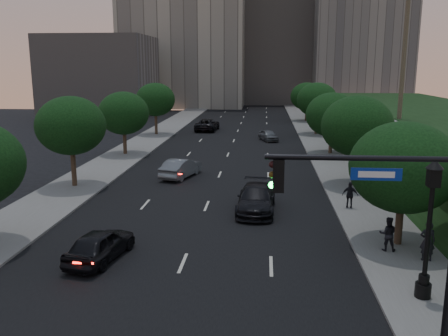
# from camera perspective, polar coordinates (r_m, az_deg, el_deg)

# --- Properties ---
(ground) EXTENTS (160.00, 160.00, 0.00)m
(ground) POSITION_cam_1_polar(r_m,az_deg,el_deg) (17.66, -7.84, -17.80)
(ground) COLOR black
(ground) RESTS_ON ground
(road_surface) EXTENTS (16.00, 140.00, 0.02)m
(road_surface) POSITION_cam_1_polar(r_m,az_deg,el_deg) (45.89, 0.29, 1.16)
(road_surface) COLOR black
(road_surface) RESTS_ON ground
(sidewalk_right) EXTENTS (4.50, 140.00, 0.15)m
(sidewalk_right) POSITION_cam_1_polar(r_m,az_deg,el_deg) (46.22, 13.07, 1.00)
(sidewalk_right) COLOR slate
(sidewalk_right) RESTS_ON ground
(sidewalk_left) EXTENTS (4.50, 140.00, 0.15)m
(sidewalk_left) POSITION_cam_1_polar(r_m,az_deg,el_deg) (47.78, -12.06, 1.41)
(sidewalk_left) COLOR slate
(sidewalk_left) RESTS_ON ground
(parapet_wall) EXTENTS (0.35, 90.00, 0.70)m
(parapet_wall) POSITION_cam_1_polar(r_m,az_deg,el_deg) (44.25, 17.88, 5.84)
(parapet_wall) COLOR slate
(parapet_wall) RESTS_ON embankment
(office_block_left) EXTENTS (26.00, 20.00, 32.00)m
(office_block_left) POSITION_cam_1_polar(r_m,az_deg,el_deg) (108.57, -4.66, 15.96)
(office_block_left) COLOR #9B9887
(office_block_left) RESTS_ON ground
(office_block_mid) EXTENTS (22.00, 18.00, 26.00)m
(office_block_mid) POSITION_cam_1_polar(r_m,az_deg,el_deg) (117.00, 6.22, 14.19)
(office_block_mid) COLOR gray
(office_block_mid) RESTS_ON ground
(office_block_right) EXTENTS (20.00, 22.00, 36.00)m
(office_block_right) POSITION_cam_1_polar(r_m,az_deg,el_deg) (113.14, 15.89, 16.42)
(office_block_right) COLOR gray
(office_block_right) RESTS_ON ground
(office_block_filler) EXTENTS (18.00, 16.00, 14.00)m
(office_block_filler) POSITION_cam_1_polar(r_m,az_deg,el_deg) (89.91, -14.62, 10.67)
(office_block_filler) COLOR gray
(office_block_filler) RESTS_ON ground
(tree_right_a) EXTENTS (5.20, 5.20, 6.24)m
(tree_right_a) POSITION_cam_1_polar(r_m,az_deg,el_deg) (24.34, 20.80, 0.07)
(tree_right_a) COLOR #38281C
(tree_right_a) RESTS_ON ground
(tree_right_b) EXTENTS (5.20, 5.20, 6.74)m
(tree_right_b) POSITION_cam_1_polar(r_m,az_deg,el_deg) (35.80, 15.71, 4.87)
(tree_right_b) COLOR #38281C
(tree_right_b) RESTS_ON ground
(tree_right_c) EXTENTS (5.20, 5.20, 6.24)m
(tree_right_c) POSITION_cam_1_polar(r_m,az_deg,el_deg) (48.60, 12.86, 6.26)
(tree_right_c) COLOR #38281C
(tree_right_c) RESTS_ON ground
(tree_right_d) EXTENTS (5.20, 5.20, 6.74)m
(tree_right_d) POSITION_cam_1_polar(r_m,az_deg,el_deg) (62.41, 11.13, 8.04)
(tree_right_d) COLOR #38281C
(tree_right_d) RESTS_ON ground
(tree_right_e) EXTENTS (5.20, 5.20, 6.24)m
(tree_right_e) POSITION_cam_1_polar(r_m,az_deg,el_deg) (77.34, 9.93, 8.48)
(tree_right_e) COLOR #38281C
(tree_right_e) RESTS_ON ground
(tree_left_b) EXTENTS (5.00, 5.00, 6.71)m
(tree_left_b) POSITION_cam_1_polar(r_m,az_deg,el_deg) (35.95, -17.95, 4.86)
(tree_left_b) COLOR #38281C
(tree_left_b) RESTS_ON ground
(tree_left_c) EXTENTS (5.00, 5.00, 6.34)m
(tree_left_c) POSITION_cam_1_polar(r_m,az_deg,el_deg) (48.16, -11.99, 6.46)
(tree_left_c) COLOR #38281C
(tree_left_c) RESTS_ON ground
(tree_left_d) EXTENTS (5.00, 5.00, 6.71)m
(tree_left_d) POSITION_cam_1_polar(r_m,az_deg,el_deg) (61.62, -8.26, 8.15)
(tree_left_d) COLOR #38281C
(tree_left_d) RESTS_ON ground
(traffic_signal_mast) EXTENTS (5.68, 0.56, 7.00)m
(traffic_signal_mast) POSITION_cam_1_polar(r_m,az_deg,el_deg) (14.75, 21.92, -9.07)
(traffic_signal_mast) COLOR black
(traffic_signal_mast) RESTS_ON ground
(street_lamp) EXTENTS (0.64, 0.64, 5.62)m
(street_lamp) POSITION_cam_1_polar(r_m,az_deg,el_deg) (19.33, 23.35, -7.44)
(street_lamp) COLOR black
(street_lamp) RESTS_ON ground
(sedan_near_left) EXTENTS (2.51, 4.60, 1.49)m
(sedan_near_left) POSITION_cam_1_polar(r_m,az_deg,el_deg) (22.80, -14.67, -8.91)
(sedan_near_left) COLOR black
(sedan_near_left) RESTS_ON ground
(sedan_mid_left) EXTENTS (2.92, 4.95, 1.54)m
(sedan_mid_left) POSITION_cam_1_polar(r_m,az_deg,el_deg) (38.18, -5.20, 0.01)
(sedan_mid_left) COLOR slate
(sedan_mid_left) RESTS_ON ground
(sedan_far_left) EXTENTS (3.10, 6.09, 1.65)m
(sedan_far_left) POSITION_cam_1_polar(r_m,az_deg,el_deg) (65.78, -2.02, 5.23)
(sedan_far_left) COLOR black
(sedan_far_left) RESTS_ON ground
(sedan_near_right) EXTENTS (2.48, 5.62, 1.61)m
(sedan_near_right) POSITION_cam_1_polar(r_m,az_deg,el_deg) (29.23, 3.90, -3.71)
(sedan_near_right) COLOR black
(sedan_near_right) RESTS_ON ground
(sedan_far_right) EXTENTS (2.73, 4.21, 1.33)m
(sedan_far_right) POSITION_cam_1_polar(r_m,az_deg,el_deg) (56.98, 5.34, 3.94)
(sedan_far_right) COLOR #565A5D
(sedan_far_right) RESTS_ON ground
(pedestrian_a) EXTENTS (0.72, 0.53, 1.83)m
(pedestrian_a) POSITION_cam_1_polar(r_m,az_deg,el_deg) (23.45, 23.28, -8.09)
(pedestrian_a) COLOR black
(pedestrian_a) RESTS_ON sidewalk_right
(pedestrian_b) EXTENTS (0.88, 0.73, 1.66)m
(pedestrian_b) POSITION_cam_1_polar(r_m,az_deg,el_deg) (24.02, 19.10, -7.49)
(pedestrian_b) COLOR black
(pedestrian_b) RESTS_ON sidewalk_right
(pedestrian_c) EXTENTS (1.02, 0.55, 1.65)m
(pedestrian_c) POSITION_cam_1_polar(r_m,az_deg,el_deg) (30.34, 14.93, -3.17)
(pedestrian_c) COLOR black
(pedestrian_c) RESTS_ON sidewalk_right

